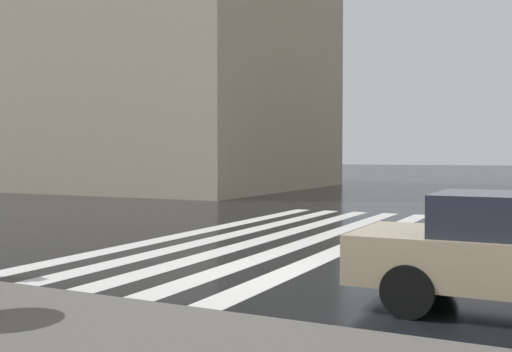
% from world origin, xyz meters
% --- Properties ---
extents(ground_plane, '(220.00, 220.00, 0.00)m').
position_xyz_m(ground_plane, '(0.00, 0.00, 0.00)').
color(ground_plane, black).
extents(zebra_crossing, '(13.00, 4.50, 0.01)m').
position_xyz_m(zebra_crossing, '(4.00, 2.05, 0.00)').
color(zebra_crossing, silver).
rests_on(zebra_crossing, ground_plane).
extents(haussmann_block_mid, '(15.68, 27.14, 18.52)m').
position_xyz_m(haussmann_block_mid, '(20.34, 22.20, 9.07)').
color(haussmann_block_mid, tan).
rests_on(haussmann_block_mid, ground_plane).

